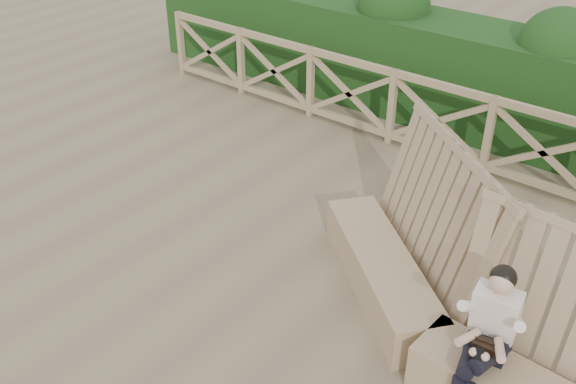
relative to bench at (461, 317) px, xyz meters
The scene contains 5 objects.
ground 1.97m from the bench, 168.99° to the right, with size 60.00×60.00×0.00m, color brown.
bench is the anchor object (origin of this frame).
woman 0.61m from the bench, 46.95° to the right, with size 0.38×0.78×1.31m.
guardrail 3.66m from the bench, 121.18° to the left, with size 10.10×0.09×1.10m.
hedge 4.74m from the bench, 113.63° to the left, with size 12.00×1.20×1.50m, color black.
Camera 1 is at (3.33, -3.82, 4.29)m, focal length 40.00 mm.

